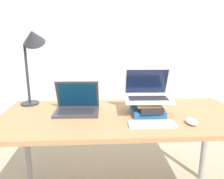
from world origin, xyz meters
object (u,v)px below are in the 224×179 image
at_px(laptop_on_books, 147,93).
at_px(desk_lamp, 32,46).
at_px(wireless_keyboard, 152,124).
at_px(laptop_left, 77,106).
at_px(book_stack, 147,107).
at_px(mouse, 192,122).

height_order(laptop_on_books, desk_lamp, desk_lamp).
distance_m(laptop_on_books, wireless_keyboard, 0.25).
height_order(laptop_left, wireless_keyboard, laptop_left).
height_order(book_stack, desk_lamp, desk_lamp).
xyz_separation_m(laptop_left, desk_lamp, (-0.33, 0.17, 0.41)).
distance_m(mouse, desk_lamp, 1.23).
height_order(laptop_left, desk_lamp, desk_lamp).
xyz_separation_m(laptop_left, book_stack, (0.50, -0.05, 0.00)).
bearing_deg(laptop_on_books, wireless_keyboard, -93.09).
bearing_deg(desk_lamp, wireless_keyboard, -28.09).
bearing_deg(laptop_left, mouse, -19.62).
bearing_deg(wireless_keyboard, mouse, 0.53).
bearing_deg(book_stack, desk_lamp, 164.95).
relative_size(book_stack, desk_lamp, 0.46).
distance_m(laptop_left, desk_lamp, 0.55).
height_order(laptop_left, mouse, laptop_left).
height_order(laptop_on_books, wireless_keyboard, laptop_on_books).
relative_size(wireless_keyboard, mouse, 2.67).
xyz_separation_m(book_stack, desk_lamp, (-0.82, 0.22, 0.41)).
xyz_separation_m(wireless_keyboard, mouse, (0.25, 0.00, 0.01)).
relative_size(mouse, desk_lamp, 0.18).
distance_m(book_stack, mouse, 0.32).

